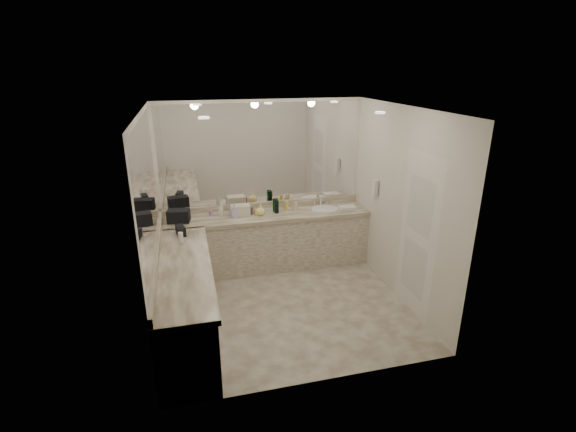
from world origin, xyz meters
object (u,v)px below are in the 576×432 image
object	(u,v)px
black_toiletry_bag	(179,216)
hand_towel	(347,207)
wall_phone	(375,188)
cream_cosmetic_case	(240,210)
sink	(325,209)
soap_bottle_a	(221,210)
soap_bottle_b	(234,211)
soap_bottle_c	(261,210)

from	to	relation	value
black_toiletry_bag	hand_towel	bearing A→B (deg)	-0.72
wall_phone	cream_cosmetic_case	size ratio (longest dim) A/B	0.83
black_toiletry_bag	cream_cosmetic_case	world-z (taller)	black_toiletry_bag
sink	wall_phone	size ratio (longest dim) A/B	1.83
sink	cream_cosmetic_case	xyz separation A→B (m)	(-1.35, 0.05, 0.09)
soap_bottle_a	hand_towel	bearing A→B (deg)	-4.32
hand_towel	soap_bottle_a	bearing A→B (deg)	175.68
soap_bottle_b	black_toiletry_bag	bearing A→B (deg)	-179.07
soap_bottle_a	soap_bottle_b	distance (m)	0.22
soap_bottle_a	soap_bottle_c	bearing A→B (deg)	-10.64
soap_bottle_a	wall_phone	bearing A→B (deg)	-14.23
soap_bottle_b	sink	bearing A→B (deg)	1.34
sink	soap_bottle_a	bearing A→B (deg)	177.53
wall_phone	black_toiletry_bag	size ratio (longest dim) A/B	0.76
soap_bottle_a	black_toiletry_bag	bearing A→B (deg)	-169.31
black_toiletry_bag	soap_bottle_b	distance (m)	0.82
wall_phone	soap_bottle_b	size ratio (longest dim) A/B	1.14
black_toiletry_bag	cream_cosmetic_case	bearing A→B (deg)	6.03
cream_cosmetic_case	soap_bottle_a	bearing A→B (deg)	179.71
hand_towel	soap_bottle_b	size ratio (longest dim) A/B	1.24
black_toiletry_bag	cream_cosmetic_case	distance (m)	0.93
wall_phone	black_toiletry_bag	xyz separation A→B (m)	(-2.88, 0.45, -0.36)
sink	black_toiletry_bag	xyz separation A→B (m)	(-2.27, -0.05, 0.10)
hand_towel	soap_bottle_a	world-z (taller)	soap_bottle_a
sink	wall_phone	world-z (taller)	wall_phone
hand_towel	cream_cosmetic_case	bearing A→B (deg)	175.63
soap_bottle_b	cream_cosmetic_case	bearing A→B (deg)	38.38
hand_towel	soap_bottle_b	xyz separation A→B (m)	(-1.81, 0.05, 0.08)
sink	soap_bottle_a	distance (m)	1.65
hand_towel	black_toiletry_bag	bearing A→B (deg)	179.28
wall_phone	hand_towel	size ratio (longest dim) A/B	0.92
wall_phone	soap_bottle_c	xyz separation A→B (m)	(-1.66, 0.46, -0.36)
sink	cream_cosmetic_case	bearing A→B (deg)	177.87
wall_phone	soap_bottle_a	xyz separation A→B (m)	(-2.25, 0.57, -0.35)
soap_bottle_a	soap_bottle_c	distance (m)	0.60
cream_cosmetic_case	soap_bottle_c	xyz separation A→B (m)	(0.30, -0.09, 0.00)
wall_phone	soap_bottle_a	distance (m)	2.35
soap_bottle_b	soap_bottle_a	bearing A→B (deg)	151.03
hand_towel	sink	bearing A→B (deg)	167.30
soap_bottle_a	soap_bottle_b	world-z (taller)	soap_bottle_b
soap_bottle_a	soap_bottle_b	size ratio (longest dim) A/B	0.97
soap_bottle_a	cream_cosmetic_case	bearing A→B (deg)	-4.01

